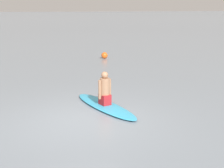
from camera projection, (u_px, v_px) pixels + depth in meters
ground_plane at (83, 120)px, 8.30m from camera, size 400.00×400.00×0.00m
surfboard at (105, 106)px, 9.32m from camera, size 1.56×3.11×0.09m
person_paddler at (105, 90)px, 9.21m from camera, size 0.44×0.39×1.00m
buoy_marker at (104, 55)px, 18.10m from camera, size 0.37×0.37×0.37m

